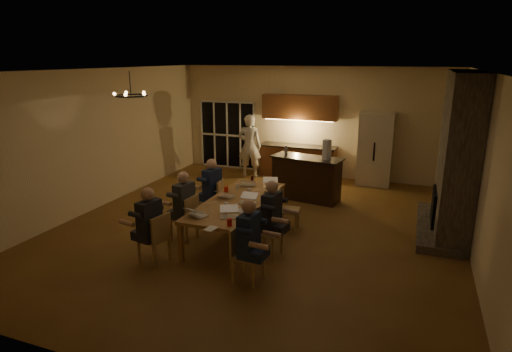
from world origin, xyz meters
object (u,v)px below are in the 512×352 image
object	(u,v)px
laptop_d	(248,198)
chair_right_far	(288,210)
person_right_near	(249,242)
can_silver	(225,209)
person_left_far	(212,190)
mug_front	(227,205)
dining_table	(237,218)
bar_island	(306,178)
laptop_a	(198,210)
laptop_f	(270,182)
plate_far	(273,191)
mug_mid	(249,191)
refrigerator	(375,149)
person_left_mid	(185,206)
redcup_far	(270,180)
can_cola	(252,179)
person_right_mid	(272,218)
bar_blender	(327,150)
chair_left_far	(212,200)
chair_left_mid	(184,217)
laptop_c	(226,191)
chandelier	(131,96)
laptop_b	(229,211)
chair_left_near	(153,238)
redcup_near	(229,222)
chair_right_mid	(269,232)
laptop_e	(248,180)
can_right	(265,194)
plate_near	(242,211)
redcup_mid	(226,190)
person_left_near	(150,227)
bar_bottle	(286,150)
plate_left	(198,214)
mug_back	(237,186)
standing_person	(250,146)

from	to	relation	value
laptop_d	chair_right_far	bearing A→B (deg)	49.31
person_right_near	can_silver	distance (m)	1.22
person_left_far	mug_front	distance (m)	1.34
dining_table	person_left_far	xyz separation A→B (m)	(-0.83, 0.59, 0.31)
dining_table	person_left_far	size ratio (longest dim) A/B	2.05
bar_island	laptop_a	bearing A→B (deg)	-95.63
laptop_f	plate_far	world-z (taller)	laptop_f
mug_mid	can_silver	bearing A→B (deg)	-88.86
person_left_far	can_silver	size ratio (longest dim) A/B	11.50
refrigerator	plate_far	distance (m)	4.20
person_left_mid	redcup_far	distance (m)	2.21
person_left_mid	person_right_near	bearing A→B (deg)	67.46
refrigerator	mug_front	world-z (taller)	refrigerator
person_left_mid	can_cola	world-z (taller)	person_left_mid
person_right_mid	bar_blender	distance (m)	3.25
chair_left_far	can_silver	bearing A→B (deg)	25.15
chair_left_mid	laptop_c	xyz separation A→B (m)	(0.63, 0.62, 0.42)
chandelier	laptop_b	distance (m)	2.87
chair_left_near	laptop_d	bearing A→B (deg)	152.91
person_left_mid	redcup_near	xyz separation A→B (m)	(1.26, -0.72, 0.12)
chair_right_mid	laptop_e	xyz separation A→B (m)	(-1.03, 1.60, 0.42)
can_right	laptop_c	bearing A→B (deg)	-162.76
chair_left_near	plate_near	bearing A→B (deg)	140.71
chair_right_far	can_silver	distance (m)	1.61
dining_table	chair_right_mid	distance (m)	1.03
chair_right_mid	can_silver	distance (m)	0.87
person_left_mid	mug_mid	world-z (taller)	person_left_mid
redcup_near	redcup_mid	distance (m)	1.81
person_left_near	bar_bottle	distance (m)	4.55
chandelier	plate_left	distance (m)	2.57
laptop_d	mug_back	bearing A→B (deg)	122.48
refrigerator	mug_mid	xyz separation A→B (m)	(-2.09, -4.16, -0.20)
laptop_c	bar_blender	bearing A→B (deg)	-116.59
laptop_d	bar_blender	world-z (taller)	bar_blender
chair_right_mid	can_silver	size ratio (longest dim) A/B	7.42
bar_island	chair_left_far	xyz separation A→B (m)	(-1.59, -2.08, -0.10)
laptop_c	plate_far	xyz separation A→B (m)	(0.76, 0.69, -0.10)
can_silver	plate_left	distance (m)	0.49
person_right_near	mug_front	bearing A→B (deg)	42.71
standing_person	laptop_e	world-z (taller)	standing_person
chair_right_mid	can_silver	xyz separation A→B (m)	(-0.78, -0.13, 0.37)
laptop_a	laptop_f	size ratio (longest dim) A/B	1.00
chair_left_near	mug_back	size ratio (longest dim) A/B	8.90
bar_island	laptop_a	distance (m)	3.89
chair_left_mid	laptop_e	size ratio (longest dim) A/B	2.78
person_left_near	mug_front	distance (m)	1.47
laptop_a	redcup_near	xyz separation A→B (m)	(0.71, -0.24, -0.05)
chair_right_mid	laptop_c	world-z (taller)	laptop_c
person_left_near	laptop_e	size ratio (longest dim) A/B	4.31
redcup_mid	plate_far	distance (m)	0.99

